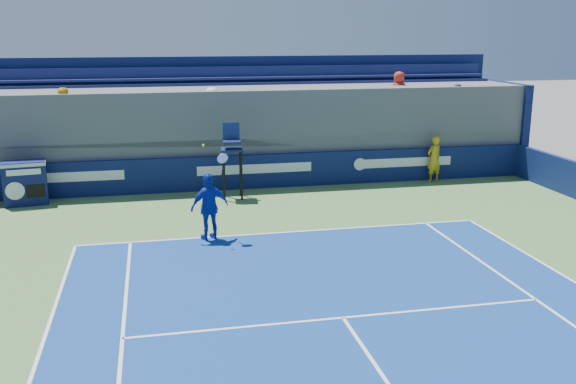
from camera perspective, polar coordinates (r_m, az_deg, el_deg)
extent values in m
imported|color=gold|center=(23.89, 12.84, 2.89)|extent=(0.70, 0.57, 1.67)
cube|color=white|center=(17.53, -0.26, -3.60)|extent=(10.97, 0.07, 0.00)
cube|color=white|center=(12.57, 4.92, -11.06)|extent=(8.23, 0.07, 0.00)
cube|color=#0C1545|center=(22.34, -2.98, 1.82)|extent=(20.40, 0.20, 1.20)
cube|color=white|center=(22.11, -18.49, 1.29)|extent=(3.20, 0.01, 0.32)
cube|color=white|center=(22.21, -2.95, 2.07)|extent=(4.00, 0.01, 0.32)
cube|color=white|center=(23.69, 10.32, 2.61)|extent=(3.60, 0.01, 0.32)
cylinder|color=white|center=(23.10, 6.41, 2.46)|extent=(0.44, 0.01, 0.44)
cube|color=#0E154A|center=(21.84, -22.32, 0.75)|extent=(1.39, 0.88, 1.40)
cube|color=silver|center=(21.72, -22.48, 2.36)|extent=(1.41, 0.91, 0.10)
cylinder|color=white|center=(21.54, -23.10, 0.08)|extent=(0.56, 0.10, 0.56)
cube|color=black|center=(21.53, -21.50, 0.09)|extent=(0.55, 0.10, 0.40)
cube|color=white|center=(21.41, -22.45, 1.63)|extent=(0.99, 0.16, 0.18)
cylinder|color=black|center=(20.75, -5.69, 1.37)|extent=(0.07, 0.07, 1.60)
cylinder|color=black|center=(20.78, -4.15, 1.42)|extent=(0.07, 0.07, 1.60)
cylinder|color=black|center=(21.30, -5.76, 1.70)|extent=(0.07, 0.07, 1.60)
cylinder|color=black|center=(21.32, -4.25, 1.75)|extent=(0.07, 0.07, 1.60)
cube|color=#0E1949|center=(20.87, -5.01, 3.79)|extent=(0.75, 0.75, 0.06)
cube|color=#131B48|center=(20.73, -5.01, 4.42)|extent=(0.58, 0.49, 0.08)
cube|color=navy|center=(21.04, -5.08, 5.39)|extent=(0.55, 0.10, 0.60)
imported|color=#132AA0|center=(16.86, -6.99, -1.31)|extent=(1.13, 0.75, 1.78)
cylinder|color=black|center=(16.73, -5.88, 1.43)|extent=(0.07, 0.16, 0.39)
torus|color=silver|center=(16.57, -5.84, 3.00)|extent=(0.31, 0.18, 0.29)
cylinder|color=white|center=(16.57, -5.84, 3.00)|extent=(0.26, 0.14, 0.24)
sphere|color=#F8F537|center=(16.36, -7.54, 4.12)|extent=(0.07, 0.07, 0.07)
cube|color=#4F4F54|center=(23.99, -3.74, 5.31)|extent=(20.40, 3.60, 3.38)
cube|color=#4F4F54|center=(22.71, -3.23, 4.27)|extent=(20.40, 0.90, 0.55)
cube|color=#151E51|center=(22.53, -3.21, 5.41)|extent=(20.00, 0.45, 0.08)
cube|color=#151E51|center=(22.75, -3.31, 6.01)|extent=(20.00, 0.06, 0.45)
cube|color=#4F4F54|center=(23.50, -3.59, 5.96)|extent=(20.40, 0.90, 0.55)
cube|color=#151E51|center=(23.34, -3.57, 7.08)|extent=(20.00, 0.45, 0.08)
cube|color=#151E51|center=(23.56, -3.67, 7.63)|extent=(20.00, 0.06, 0.45)
cube|color=#4F4F54|center=(24.31, -3.93, 7.53)|extent=(20.40, 0.90, 0.55)
cube|color=#151E51|center=(24.16, -3.91, 8.62)|extent=(20.00, 0.45, 0.08)
cube|color=#151E51|center=(24.39, -4.00, 9.15)|extent=(20.00, 0.06, 0.45)
cube|color=#4F4F54|center=(25.14, -4.24, 9.00)|extent=(20.40, 0.90, 0.55)
cube|color=#151E51|center=(25.01, -4.23, 10.07)|extent=(20.00, 0.45, 0.08)
cube|color=#151E51|center=(25.24, -4.32, 10.56)|extent=(20.00, 0.06, 0.45)
cube|color=#0C1647|center=(25.83, -4.39, 7.08)|extent=(20.80, 0.30, 4.40)
cube|color=#0C1647|center=(27.43, 18.29, 5.77)|extent=(0.30, 3.90, 3.40)
imported|color=yellow|center=(22.41, -19.33, 6.46)|extent=(1.00, 0.86, 1.80)
imported|color=silver|center=(22.32, -6.74, 7.02)|extent=(1.17, 0.74, 1.72)
imported|color=teal|center=(22.71, -0.25, 7.05)|extent=(0.96, 0.49, 1.57)
imported|color=#B6281A|center=(24.82, 9.80, 8.72)|extent=(0.82, 0.59, 1.56)
imported|color=black|center=(24.83, 14.66, 7.35)|extent=(0.67, 0.50, 1.70)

